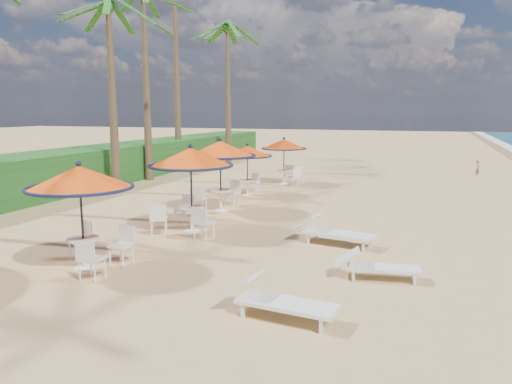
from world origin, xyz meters
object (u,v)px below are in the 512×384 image
station_2 (220,155)px  lounger_far (331,231)px  station_3 (247,156)px  lounger_near (275,299)px  station_1 (189,168)px  station_4 (286,150)px  station_0 (83,190)px  lounger_mid (375,265)px

station_2 → lounger_far: (4.67, -3.18, -1.66)m
station_3 → lounger_near: bearing=-67.4°
station_1 → station_4: (-0.01, 10.41, -0.24)m
lounger_far → station_0: bearing=-129.9°
station_0 → station_2: size_ratio=0.94×
station_3 → station_4: (0.68, 3.67, -0.00)m
lounger_near → lounger_far: 5.20m
lounger_near → station_4: bearing=112.8°
station_2 → station_4: station_2 is taller
lounger_near → lounger_far: (-0.00, 5.20, 0.03)m
station_2 → station_1: bearing=-82.8°
station_1 → lounger_far: (4.27, 0.03, -1.56)m
station_3 → station_4: size_ratio=0.96×
station_3 → station_4: station_4 is taller
lounger_mid → station_0: bearing=-175.9°
lounger_mid → lounger_far: bearing=110.9°
station_4 → lounger_far: size_ratio=1.00×
station_0 → lounger_far: station_0 is taller
station_1 → station_2: station_2 is taller
station_1 → station_0: bearing=-99.9°
station_1 → station_3: bearing=95.8°
lounger_mid → station_4: bearing=105.1°
lounger_mid → lounger_near: bearing=-127.0°
station_3 → lounger_far: 8.45m
lounger_near → lounger_mid: lounger_near is taller
station_1 → station_4: bearing=90.0°
station_1 → station_2: size_ratio=0.99×
station_1 → lounger_far: size_ratio=1.14×
station_3 → lounger_near: (4.96, -11.91, -1.35)m
station_4 → lounger_far: (4.27, -10.38, -1.32)m
station_0 → station_3: size_ratio=1.13×
station_0 → lounger_far: 6.53m
station_4 → lounger_near: size_ratio=1.08×
lounger_mid → station_2: bearing=128.2°
station_3 → station_4: 3.73m
station_0 → station_2: station_2 is taller
station_0 → lounger_far: bearing=38.8°
station_3 → lounger_near: 12.97m
station_1 → lounger_far: bearing=0.4°
station_3 → lounger_mid: size_ratio=1.19×
lounger_far → lounger_mid: bearing=-49.0°
station_3 → lounger_mid: 11.33m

